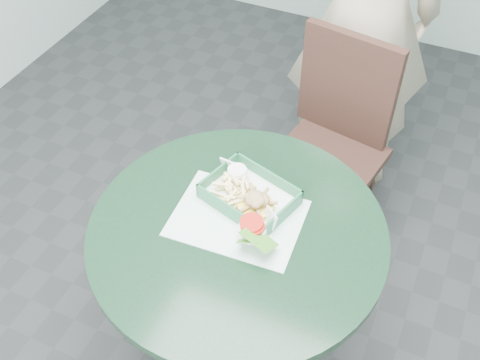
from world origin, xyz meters
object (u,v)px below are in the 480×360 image
at_px(crab_sandwich, 260,204).
at_px(cafe_table, 238,266).
at_px(food_basket, 249,201).
at_px(dining_chair, 335,133).
at_px(sauce_ramekin, 231,180).

bearing_deg(crab_sandwich, cafe_table, -109.81).
height_order(food_basket, crab_sandwich, crab_sandwich).
bearing_deg(food_basket, dining_chair, 82.66).
height_order(dining_chair, crab_sandwich, dining_chair).
distance_m(cafe_table, crab_sandwich, 0.24).
xyz_separation_m(food_basket, crab_sandwich, (0.04, -0.02, 0.03)).
relative_size(dining_chair, food_basket, 3.59).
xyz_separation_m(crab_sandwich, sauce_ramekin, (-0.12, 0.05, 0.00)).
distance_m(dining_chair, food_basket, 0.72).
bearing_deg(dining_chair, sauce_ramekin, -93.73).
bearing_deg(sauce_ramekin, food_basket, -21.84).
bearing_deg(crab_sandwich, dining_chair, 86.48).
distance_m(crab_sandwich, sauce_ramekin, 0.13).
bearing_deg(food_basket, cafe_table, -83.97).
xyz_separation_m(dining_chair, sauce_ramekin, (-0.16, -0.64, 0.27)).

